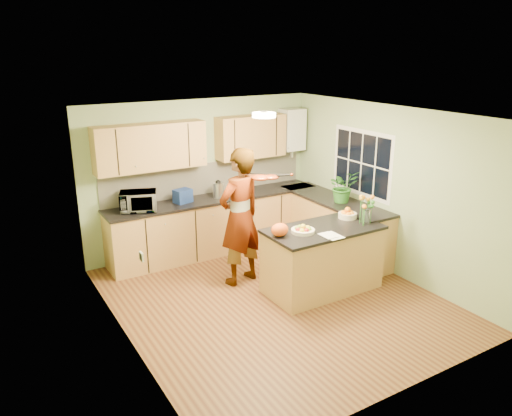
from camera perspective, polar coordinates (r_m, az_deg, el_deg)
floor at (r=6.92m, az=2.15°, el=-10.38°), size 4.50×4.50×0.00m
ceiling at (r=6.14m, az=2.43°, el=10.63°), size 4.00×4.50×0.02m
wall_back at (r=8.32m, az=-6.26°, el=3.70°), size 4.00×0.02×2.50m
wall_front at (r=4.84m, az=17.18°, el=-7.71°), size 4.00×0.02×2.50m
wall_left at (r=5.64m, az=-15.02°, el=-3.80°), size 0.02×4.50×2.50m
wall_right at (r=7.66m, az=14.91°, el=1.95°), size 0.02×4.50×2.50m
back_counter at (r=8.32m, az=-4.58°, el=-1.85°), size 3.64×0.62×0.94m
right_counter at (r=8.29m, az=8.85°, el=-2.11°), size 0.62×2.24×0.94m
splashback at (r=8.36m, az=-5.58°, el=3.43°), size 3.60×0.02×0.52m
upper_cabinets at (r=7.97m, az=-7.04°, el=7.46°), size 3.20×0.34×0.70m
boiler at (r=8.89m, az=4.15°, el=8.93°), size 0.40×0.30×0.86m
window_right at (r=7.99m, az=11.98°, el=5.04°), size 0.01×1.30×1.05m
light_switch at (r=5.09m, az=-12.96°, el=-5.43°), size 0.02×0.09×0.09m
ceiling_lamp at (r=6.40m, az=0.92°, el=10.58°), size 0.30×0.30×0.07m
peninsula_island at (r=7.04m, az=7.58°, el=-5.79°), size 1.62×0.83×0.93m
fruit_dish at (r=6.65m, az=5.39°, el=-2.44°), size 0.32×0.32×0.11m
orange_bowl at (r=7.30m, az=10.41°, el=-0.65°), size 0.26×0.26×0.15m
flower_vase at (r=7.03m, az=12.59°, el=0.54°), size 0.25×0.25×0.46m
orange_bag at (r=6.49m, az=2.74°, el=-2.50°), size 0.24×0.20×0.18m
papers at (r=6.59m, az=8.68°, el=-3.13°), size 0.21×0.29×0.01m
violinist at (r=7.03m, az=-1.84°, el=-1.04°), size 0.82×0.64×1.99m
violin at (r=6.78m, az=0.50°, el=3.49°), size 0.62×0.54×0.15m
microwave at (r=7.64m, az=-13.29°, el=0.76°), size 0.62×0.52×0.29m
blue_box at (r=7.93m, az=-8.37°, el=1.37°), size 0.30×0.25×0.21m
kettle at (r=8.13m, az=-4.34°, el=2.16°), size 0.18×0.18×0.33m
jar_cream at (r=8.41m, az=-1.57°, el=2.32°), size 0.11×0.11×0.15m
jar_white at (r=8.43m, az=-1.06°, el=2.48°), size 0.16×0.16×0.19m
potted_plant at (r=7.94m, az=9.89°, el=2.44°), size 0.51×0.46×0.51m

